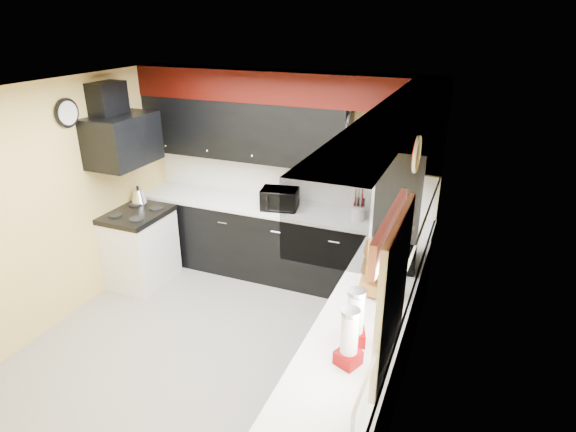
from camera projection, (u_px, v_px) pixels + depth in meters
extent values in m
plane|color=gray|center=(220.00, 344.00, 4.85)|extent=(3.60, 3.60, 0.00)
cube|color=#E0C666|center=(288.00, 175.00, 5.90)|extent=(3.60, 0.06, 2.50)
cube|color=#E0C666|center=(414.00, 268.00, 3.74)|extent=(0.06, 3.60, 2.50)
cube|color=#E0C666|center=(62.00, 204.00, 4.99)|extent=(0.06, 3.60, 2.50)
cube|color=white|center=(203.00, 91.00, 3.87)|extent=(3.60, 3.60, 0.06)
cube|color=black|center=(278.00, 243.00, 5.95)|extent=(3.60, 0.60, 0.90)
cube|color=black|center=(361.00, 365.00, 3.90)|extent=(0.60, 3.00, 0.90)
cube|color=white|center=(278.00, 208.00, 5.77)|extent=(3.62, 0.64, 0.04)
cube|color=white|center=(364.00, 316.00, 3.71)|extent=(0.64, 3.02, 0.04)
cube|color=white|center=(287.00, 179.00, 5.91)|extent=(3.60, 0.02, 0.50)
cube|color=white|center=(412.00, 275.00, 3.76)|extent=(0.02, 3.60, 0.50)
cube|color=black|center=(243.00, 130.00, 5.71)|extent=(2.60, 0.35, 0.70)
cube|color=black|center=(416.00, 166.00, 4.35)|extent=(0.35, 1.80, 0.70)
cube|color=black|center=(281.00, 87.00, 5.32)|extent=(3.60, 0.36, 0.35)
cube|color=black|center=(399.00, 135.00, 3.23)|extent=(0.36, 3.24, 0.35)
cube|color=white|center=(141.00, 249.00, 5.84)|extent=(0.60, 0.75, 0.86)
cube|color=black|center=(136.00, 214.00, 5.66)|extent=(0.62, 0.77, 0.06)
cube|color=black|center=(123.00, 140.00, 5.33)|extent=(0.50, 0.78, 0.55)
cube|color=black|center=(108.00, 101.00, 5.22)|extent=(0.24, 0.40, 0.40)
cube|color=red|center=(390.00, 230.00, 2.72)|extent=(0.04, 0.88, 0.20)
cube|color=white|center=(343.00, 147.00, 4.97)|extent=(0.03, 0.26, 0.35)
imported|color=black|center=(280.00, 199.00, 5.65)|extent=(0.48, 0.42, 0.25)
imported|color=black|center=(395.00, 247.00, 4.42)|extent=(0.47, 0.61, 0.30)
cylinder|color=silver|center=(358.00, 214.00, 5.35)|extent=(0.16, 0.16, 0.15)
cube|color=black|center=(359.00, 208.00, 5.43)|extent=(0.10, 0.13, 0.21)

